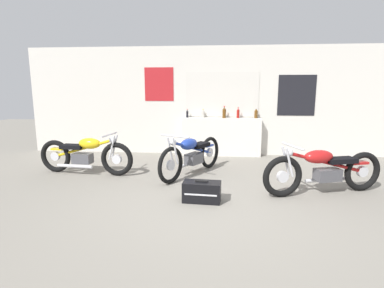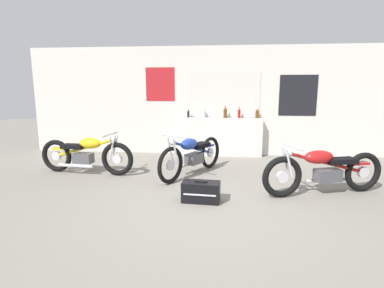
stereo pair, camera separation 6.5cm
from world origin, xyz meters
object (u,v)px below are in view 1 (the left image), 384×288
Objects in this scene: bottle_center at (224,113)px; hard_case_black at (202,192)px; bottle_left_center at (203,114)px; motorcycle_yellow at (85,154)px; bottle_leftmost at (187,114)px; bottle_right_center at (238,113)px; motorcycle_blue at (192,154)px; motorcycle_red at (324,170)px; bottle_rightmost at (256,114)px.

bottle_center is 0.51× the size of hard_case_black.
motorcycle_yellow is (-2.29, -2.03, -0.68)m from bottle_left_center.
bottle_right_center is at bearing -1.04° from bottle_leftmost.
bottle_right_center is (1.31, -0.02, 0.03)m from bottle_leftmost.
bottle_center is 0.35m from bottle_right_center.
motorcycle_yellow is at bearing -176.74° from motorcycle_blue.
motorcycle_red is at bearing -59.75° from bottle_center.
bottle_center reaches higher than motorcycle_blue.
bottle_rightmost is 0.14× the size of motorcycle_blue.
bottle_right_center is (0.35, 0.02, -0.01)m from bottle_center.
bottle_center is 0.17× the size of motorcycle_blue.
bottle_left_center is 1.35m from bottle_rightmost.
bottle_rightmost is at bearing 70.32° from hard_case_black.
bottle_leftmost is at bearing 178.96° from bottle_right_center.
motorcycle_yellow is 2.18m from motorcycle_blue.
bottle_right_center is 0.14× the size of motorcycle_yellow.
motorcycle_yellow is (-2.84, -1.97, -0.71)m from bottle_center.
motorcycle_red is at bearing -47.50° from bottle_leftmost.
motorcycle_red is (1.25, -2.77, -0.70)m from bottle_right_center.
bottle_leftmost is 1.76m from bottle_rightmost.
bottle_rightmost is at bearing -1.55° from bottle_left_center.
hard_case_black is at bearing -96.58° from bottle_center.
bottle_leftmost is at bearing 46.83° from motorcycle_yellow.
hard_case_black is (-1.18, -3.31, -0.95)m from bottle_rightmost.
bottle_rightmost is (0.45, 0.01, -0.01)m from bottle_right_center.
bottle_rightmost reaches higher than bottle_left_center.
motorcycle_red is at bearing -65.66° from bottle_right_center.
motorcycle_red is (2.15, -2.82, -0.67)m from bottle_left_center.
hard_case_black is at bearing -102.50° from bottle_right_center.
bottle_left_center is at bearing 92.82° from hard_case_black.
bottle_right_center is at bearing -3.09° from bottle_left_center.
bottle_leftmost is 0.96m from bottle_center.
motorcycle_red is (0.80, -2.78, -0.69)m from bottle_rightmost.
hard_case_black is at bearing -87.18° from bottle_left_center.
bottle_left_center is 0.11× the size of motorcycle_yellow.
hard_case_black is at bearing -80.18° from bottle_leftmost.
motorcycle_yellow is 2.80m from hard_case_black.
bottle_right_center reaches higher than bottle_rightmost.
hard_case_black is (0.17, -3.35, -0.93)m from bottle_left_center.
bottle_leftmost is 1.31m from bottle_right_center.
bottle_right_center is 3.12m from motorcycle_red.
bottle_right_center is 1.08× the size of bottle_rightmost.
bottle_right_center is at bearing 77.50° from hard_case_black.
bottle_rightmost is (1.35, -0.04, 0.02)m from bottle_left_center.
bottle_rightmost is at bearing 1.51° from bottle_right_center.
bottle_left_center is at bearing 173.18° from bottle_center.
bottle_center is 2.08m from motorcycle_blue.
bottle_left_center is at bearing 3.46° from bottle_leftmost.
bottle_left_center is 0.36× the size of hard_case_black.
motorcycle_blue is at bearing 101.16° from hard_case_black.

